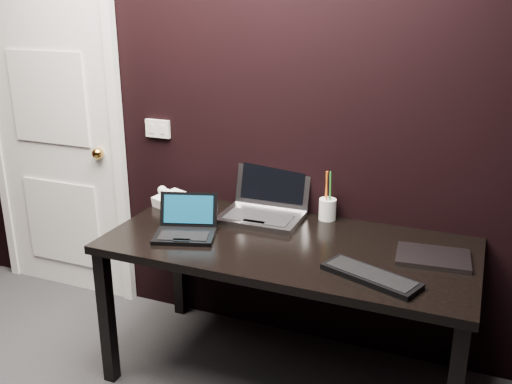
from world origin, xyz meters
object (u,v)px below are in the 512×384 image
at_px(netbook, 186,228).
at_px(desk_phone, 174,200).
at_px(silver_laptop, 264,207).
at_px(mobile_phone, 171,216).
at_px(door, 55,131).
at_px(ext_keyboard, 371,276).
at_px(closed_laptop, 433,257).
at_px(desk, 288,257).
at_px(pen_cup, 328,208).

height_order(netbook, desk_phone, netbook).
bearing_deg(silver_laptop, mobile_phone, -149.67).
height_order(door, mobile_phone, door).
bearing_deg(ext_keyboard, door, 164.14).
relative_size(ext_keyboard, closed_laptop, 1.31).
distance_m(door, ext_keyboard, 2.18).
height_order(door, ext_keyboard, door).
bearing_deg(desk_phone, ext_keyboard, -19.97).
distance_m(silver_laptop, ext_keyboard, 0.81).
height_order(netbook, mobile_phone, netbook).
height_order(desk, ext_keyboard, ext_keyboard).
bearing_deg(ext_keyboard, pen_cup, 121.15).
distance_m(silver_laptop, closed_laptop, 0.89).
bearing_deg(desk_phone, netbook, -51.50).
bearing_deg(ext_keyboard, silver_laptop, 144.06).
xyz_separation_m(netbook, silver_laptop, (0.26, 0.37, 0.02)).
bearing_deg(mobile_phone, desk, -1.51).
distance_m(netbook, pen_cup, 0.73).
height_order(door, netbook, door).
distance_m(door, closed_laptop, 2.33).
distance_m(door, silver_laptop, 1.45).
bearing_deg(silver_laptop, ext_keyboard, -35.94).
bearing_deg(pen_cup, netbook, -141.13).
bearing_deg(desk, closed_laptop, 5.83).
xyz_separation_m(desk_phone, mobile_phone, (0.10, -0.19, -0.01)).
relative_size(silver_laptop, closed_laptop, 1.26).
relative_size(door, silver_laptop, 5.17).
height_order(desk_phone, pen_cup, pen_cup).
bearing_deg(silver_laptop, pen_cup, 16.58).
xyz_separation_m(door, netbook, (1.17, -0.48, -0.27)).
xyz_separation_m(closed_laptop, desk_phone, (-1.37, 0.14, 0.03)).
relative_size(door, ext_keyboard, 4.98).
height_order(silver_laptop, desk_phone, silver_laptop).
distance_m(desk, silver_laptop, 0.36).
xyz_separation_m(netbook, mobile_phone, (-0.15, 0.13, -0.01)).
height_order(desk, netbook, netbook).
relative_size(door, desk_phone, 9.12).
height_order(silver_laptop, closed_laptop, silver_laptop).
bearing_deg(closed_laptop, desk_phone, 174.15).
xyz_separation_m(mobile_phone, pen_cup, (0.72, 0.33, 0.03)).
height_order(ext_keyboard, pen_cup, pen_cup).
bearing_deg(door, ext_keyboard, -15.86).
relative_size(closed_laptop, desk_phone, 1.40).
distance_m(netbook, closed_laptop, 1.14).
height_order(door, desk_phone, door).
relative_size(desk, mobile_phone, 20.39).
height_order(netbook, ext_keyboard, netbook).
height_order(ext_keyboard, closed_laptop, ext_keyboard).
bearing_deg(desk, netbook, -167.24).
relative_size(silver_laptop, desk_phone, 1.76).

